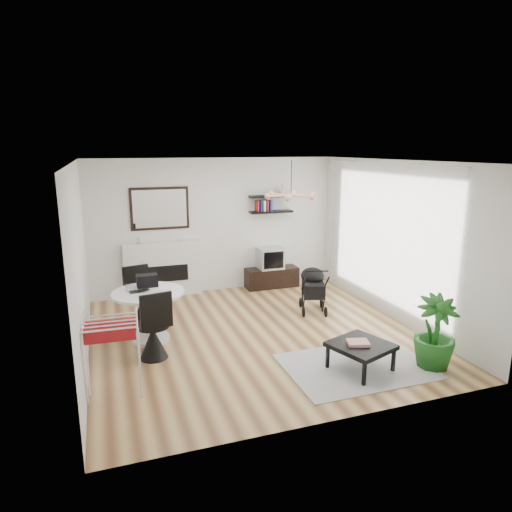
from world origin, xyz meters
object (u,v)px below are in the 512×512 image
object	(u,v)px
tv_console	(272,277)
crt_tv	(270,258)
dining_table	(149,308)
drying_rack	(113,357)
fireplace	(163,263)
stroller	(313,291)
potted_plant	(435,332)
coffee_table	(361,346)

from	to	relation	value
tv_console	crt_tv	distance (m)	0.43
dining_table	drying_rack	world-z (taller)	drying_rack
fireplace	stroller	distance (m)	3.00
dining_table	drying_rack	size ratio (longest dim) A/B	1.12
stroller	potted_plant	xyz separation A→B (m)	(0.57, -2.51, 0.12)
drying_rack	coffee_table	distance (m)	3.14
fireplace	coffee_table	world-z (taller)	fireplace
crt_tv	coffee_table	bearing A→B (deg)	-92.58
tv_console	crt_tv	xyz separation A→B (m)	(-0.04, -0.00, 0.43)
crt_tv	fireplace	bearing A→B (deg)	176.59
stroller	coffee_table	distance (m)	2.31
fireplace	drying_rack	bearing A→B (deg)	-106.58
stroller	potted_plant	size ratio (longest dim) A/B	0.88
crt_tv	stroller	distance (m)	1.63
drying_rack	stroller	xyz separation A→B (m)	(3.52, 1.91, -0.13)
drying_rack	stroller	bearing A→B (deg)	31.47
fireplace	dining_table	xyz separation A→B (m)	(-0.50, -2.11, -0.17)
crt_tv	drying_rack	xyz separation A→B (m)	(-3.29, -3.50, -0.13)
fireplace	tv_console	distance (m)	2.30
tv_console	coffee_table	world-z (taller)	tv_console
fireplace	potted_plant	xyz separation A→B (m)	(3.01, -4.23, -0.19)
drying_rack	stroller	world-z (taller)	drying_rack
drying_rack	potted_plant	xyz separation A→B (m)	(4.09, -0.61, -0.01)
fireplace	tv_console	bearing A→B (deg)	-3.27
tv_console	potted_plant	xyz separation A→B (m)	(0.76, -4.10, 0.29)
coffee_table	potted_plant	world-z (taller)	potted_plant
tv_console	coffee_table	bearing A→B (deg)	-93.18
tv_console	stroller	bearing A→B (deg)	-83.29
dining_table	coffee_table	bearing A→B (deg)	-36.65
fireplace	coffee_table	bearing A→B (deg)	-63.01
drying_rack	potted_plant	world-z (taller)	potted_plant
fireplace	crt_tv	distance (m)	2.21
crt_tv	dining_table	size ratio (longest dim) A/B	0.47
fireplace	potted_plant	world-z (taller)	fireplace
tv_console	crt_tv	world-z (taller)	crt_tv
stroller	crt_tv	bearing A→B (deg)	116.33
crt_tv	dining_table	bearing A→B (deg)	-143.88
drying_rack	tv_console	bearing A→B (deg)	49.43
dining_table	stroller	distance (m)	2.97
potted_plant	crt_tv	bearing A→B (deg)	101.02
drying_rack	stroller	distance (m)	4.00
crt_tv	drying_rack	distance (m)	4.80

